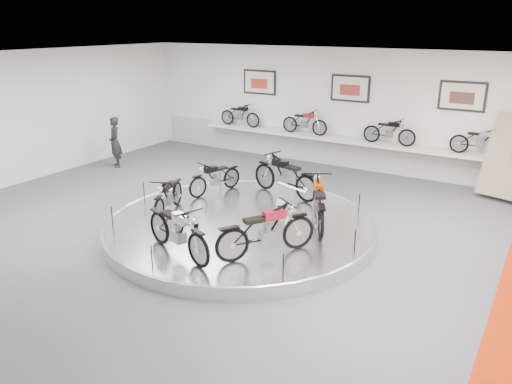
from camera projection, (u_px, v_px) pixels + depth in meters
The scene contains 22 objects.
floor at pixel (234, 237), 11.70m from camera, with size 16.00×16.00×0.00m, color #4E4E51.
ceiling at pixel (231, 61), 10.41m from camera, with size 16.00×16.00×0.00m, color white.
wall_back at pixel (349, 109), 16.70m from camera, with size 16.00×16.00×0.00m, color white.
wall_left at pixel (12, 119), 15.01m from camera, with size 14.00×14.00×0.00m, color white.
dado_band at pixel (347, 152), 17.15m from camera, with size 15.68×0.04×1.10m, color #BCBCBA.
display_platform at pixel (240, 226), 11.89m from camera, with size 6.40×6.40×0.30m, color silver.
platform_rim at pixel (240, 222), 11.85m from camera, with size 6.40×6.40×0.10m, color #B2B2BA.
shelf at pixel (344, 140), 16.78m from camera, with size 11.00×0.55×0.10m, color silver.
poster_left at pixel (260, 82), 18.18m from camera, with size 1.35×0.06×0.88m, color silver.
poster_center at pixel (350, 88), 16.44m from camera, with size 1.35×0.06×0.88m, color silver.
poster_right at pixel (462, 96), 14.71m from camera, with size 1.35×0.06×0.88m, color silver.
shelf_bike_a at pixel (240, 116), 18.73m from camera, with size 1.22×0.42×0.73m, color black, non-canonical shape.
shelf_bike_b at pixel (305, 124), 17.39m from camera, with size 1.22×0.42×0.73m, color maroon, non-canonical shape.
shelf_bike_c at pixel (389, 133), 15.91m from camera, with size 1.22×0.42×0.73m, color black, non-canonical shape.
shelf_bike_d at pixel (480, 143), 14.57m from camera, with size 1.22×0.42×0.73m, color #B7B6BB, non-canonical shape.
bike_a at pixel (318, 202), 11.40m from camera, with size 1.92×0.68×1.13m, color #AF3100, non-canonical shape.
bike_b at pixel (285, 176), 13.41m from camera, with size 1.90×0.67×1.12m, color black, non-canonical shape.
bike_c at pixel (215, 177), 13.64m from camera, with size 1.52×0.54×0.89m, color black, non-canonical shape.
bike_d at pixel (168, 196), 12.13m from camera, with size 1.60×0.57×0.94m, color black, non-canonical shape.
bike_e at pixel (178, 230), 9.95m from camera, with size 1.82×0.64×1.07m, color #B7B6BB, non-canonical shape.
bike_f at pixel (266, 230), 9.92m from camera, with size 1.85×0.65×1.09m, color maroon, non-canonical shape.
visitor at pixel (115, 142), 17.11m from camera, with size 0.63×0.42×1.73m, color black.
Camera 1 is at (6.06, -8.88, 4.76)m, focal length 35.00 mm.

